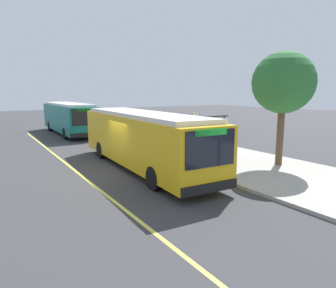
{
  "coord_description": "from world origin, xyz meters",
  "views": [
    {
      "loc": [
        14.19,
        -6.18,
        3.96
      ],
      "look_at": [
        2.57,
        1.1,
        1.62
      ],
      "focal_mm": 32.46,
      "sensor_mm": 36.0,
      "label": 1
    }
  ],
  "objects_px": {
    "waiting_bench": "(206,146)",
    "route_sign_post": "(196,131)",
    "transit_bus_second": "(69,117)",
    "transit_bus_main": "(142,138)",
    "pedestrian_commuter": "(187,140)"
  },
  "relations": [
    {
      "from": "waiting_bench",
      "to": "route_sign_post",
      "type": "distance_m",
      "value": 3.38
    },
    {
      "from": "transit_bus_second",
      "to": "waiting_bench",
      "type": "bearing_deg",
      "value": 16.84
    },
    {
      "from": "transit_bus_main",
      "to": "route_sign_post",
      "type": "bearing_deg",
      "value": 60.55
    },
    {
      "from": "transit_bus_second",
      "to": "pedestrian_commuter",
      "type": "height_order",
      "value": "transit_bus_second"
    },
    {
      "from": "waiting_bench",
      "to": "transit_bus_second",
      "type": "bearing_deg",
      "value": -163.16
    },
    {
      "from": "transit_bus_second",
      "to": "route_sign_post",
      "type": "height_order",
      "value": "same"
    },
    {
      "from": "route_sign_post",
      "to": "pedestrian_commuter",
      "type": "bearing_deg",
      "value": 155.92
    },
    {
      "from": "transit_bus_second",
      "to": "pedestrian_commuter",
      "type": "bearing_deg",
      "value": 11.99
    },
    {
      "from": "pedestrian_commuter",
      "to": "route_sign_post",
      "type": "bearing_deg",
      "value": -24.08
    },
    {
      "from": "transit_bus_main",
      "to": "pedestrian_commuter",
      "type": "height_order",
      "value": "transit_bus_main"
    },
    {
      "from": "transit_bus_main",
      "to": "route_sign_post",
      "type": "xyz_separation_m",
      "value": [
        1.38,
        2.44,
        0.34
      ]
    },
    {
      "from": "transit_bus_main",
      "to": "waiting_bench",
      "type": "distance_m",
      "value": 4.95
    },
    {
      "from": "waiting_bench",
      "to": "pedestrian_commuter",
      "type": "xyz_separation_m",
      "value": [
        -0.15,
        -1.4,
        0.48
      ]
    },
    {
      "from": "waiting_bench",
      "to": "pedestrian_commuter",
      "type": "distance_m",
      "value": 1.49
    },
    {
      "from": "waiting_bench",
      "to": "route_sign_post",
      "type": "height_order",
      "value": "route_sign_post"
    }
  ]
}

